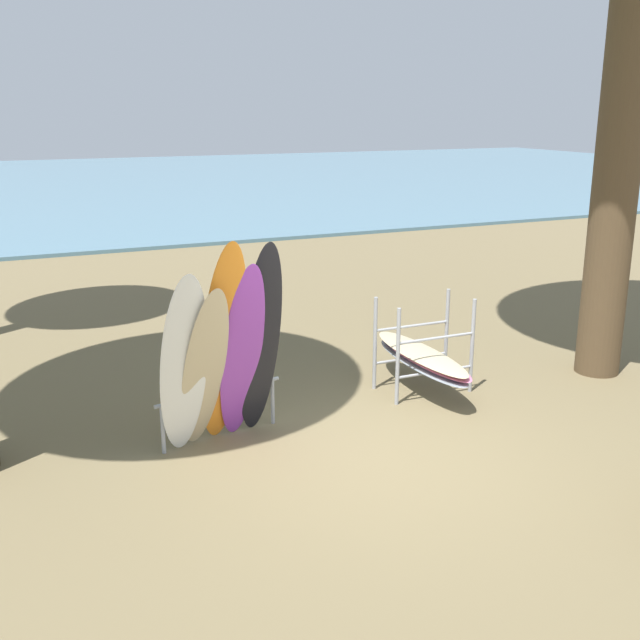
% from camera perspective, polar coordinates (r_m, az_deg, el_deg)
% --- Properties ---
extents(ground_plane, '(80.00, 80.00, 0.00)m').
position_cam_1_polar(ground_plane, '(8.24, 4.61, -10.27)').
color(ground_plane, brown).
extents(lake_water, '(80.00, 36.00, 0.10)m').
position_cam_1_polar(lake_water, '(37.89, -18.68, 9.57)').
color(lake_water, slate).
rests_on(lake_water, ground).
extents(leaning_board_pile, '(1.53, 0.87, 2.33)m').
position_cam_1_polar(leaning_board_pile, '(8.18, -7.19, -2.58)').
color(leaning_board_pile, white).
rests_on(leaning_board_pile, ground).
extents(board_storage_rack, '(1.15, 2.11, 1.25)m').
position_cam_1_polar(board_storage_rack, '(9.98, 7.68, -2.71)').
color(board_storage_rack, '#9EA0A5').
rests_on(board_storage_rack, ground).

